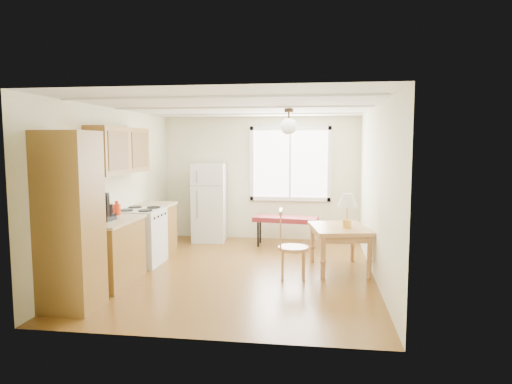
% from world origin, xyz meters
% --- Properties ---
extents(room_shell, '(4.60, 5.60, 2.62)m').
position_xyz_m(room_shell, '(0.00, 0.00, 1.25)').
color(room_shell, '#4F2F10').
rests_on(room_shell, ground).
extents(kitchen_run, '(0.65, 3.40, 2.20)m').
position_xyz_m(kitchen_run, '(-1.72, -0.63, 0.84)').
color(kitchen_run, brown).
rests_on(kitchen_run, ground).
extents(window_unit, '(1.64, 0.05, 1.51)m').
position_xyz_m(window_unit, '(0.60, 2.47, 1.55)').
color(window_unit, white).
rests_on(window_unit, room_shell).
extents(pendant_light, '(0.26, 0.26, 0.40)m').
position_xyz_m(pendant_light, '(0.70, 0.40, 2.24)').
color(pendant_light, black).
rests_on(pendant_light, room_shell).
extents(refrigerator, '(0.70, 0.70, 1.55)m').
position_xyz_m(refrigerator, '(-1.00, 2.12, 0.78)').
color(refrigerator, silver).
rests_on(refrigerator, ground).
extents(bench, '(1.27, 0.61, 0.56)m').
position_xyz_m(bench, '(0.56, 1.86, 0.50)').
color(bench, maroon).
rests_on(bench, ground).
extents(dining_table, '(1.00, 1.22, 0.68)m').
position_xyz_m(dining_table, '(1.50, 0.28, 0.58)').
color(dining_table, '#9C6B3C').
rests_on(dining_table, ground).
extents(chair, '(0.45, 0.44, 1.00)m').
position_xyz_m(chair, '(0.73, -0.31, 0.58)').
color(chair, '#9C6B3C').
rests_on(chair, ground).
extents(table_lamp, '(0.30, 0.30, 0.52)m').
position_xyz_m(table_lamp, '(1.61, 0.19, 1.06)').
color(table_lamp, gold).
rests_on(table_lamp, dining_table).
extents(coffee_maker, '(0.22, 0.28, 0.40)m').
position_xyz_m(coffee_maker, '(-1.72, -0.93, 1.05)').
color(coffee_maker, black).
rests_on(coffee_maker, kitchen_run).
extents(kettle, '(0.11, 0.11, 0.22)m').
position_xyz_m(kettle, '(-1.79, -0.41, 0.99)').
color(kettle, red).
rests_on(kettle, kitchen_run).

